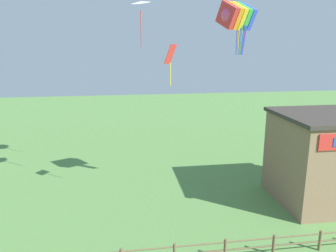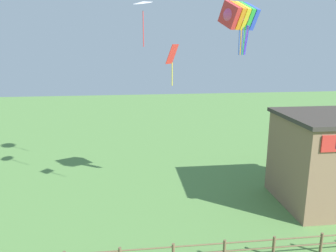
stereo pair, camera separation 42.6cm
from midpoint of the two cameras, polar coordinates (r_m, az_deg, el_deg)
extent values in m
cylinder|color=brown|center=(16.46, 9.14, -20.45)|extent=(0.14, 0.14, 1.06)
cylinder|color=brown|center=(17.26, 17.19, -19.17)|extent=(0.14, 0.14, 1.06)
cylinder|color=brown|center=(18.34, 24.30, -17.72)|extent=(0.14, 0.14, 1.06)
cylinder|color=brown|center=(15.78, 0.32, -20.31)|extent=(19.16, 0.07, 0.07)
cube|color=#84664C|center=(23.07, 25.90, -5.30)|extent=(6.45, 5.30, 5.48)
cube|color=#38332D|center=(22.36, 26.67, 1.66)|extent=(6.75, 5.60, 0.24)
ellipsoid|color=#E54C8C|center=(19.77, 11.20, 18.33)|extent=(2.61, 2.36, 1.57)
cube|color=red|center=(19.26, 9.61, 18.52)|extent=(0.98, 1.56, 1.60)
cube|color=orange|center=(19.51, 10.42, 18.43)|extent=(0.98, 1.56, 1.60)
cube|color=yellow|center=(19.77, 11.20, 18.33)|extent=(0.98, 1.56, 1.60)
cube|color=green|center=(20.03, 11.97, 18.23)|extent=(0.98, 1.56, 1.60)
cube|color=blue|center=(20.30, 12.71, 18.14)|extent=(0.98, 1.56, 1.60)
cylinder|color=blue|center=(19.53, 11.25, 14.43)|extent=(0.17, 0.28, 1.62)
cylinder|color=orange|center=(19.57, 11.51, 14.41)|extent=(0.13, 0.28, 1.62)
cylinder|color=blue|center=(19.60, 11.76, 14.40)|extent=(0.10, 0.29, 1.62)
cylinder|color=green|center=(19.64, 11.99, 14.39)|extent=(0.05, 0.28, 1.62)
cylinder|color=blue|center=(19.68, 12.20, 14.37)|extent=(0.10, 0.29, 1.62)
cylinder|color=purple|center=(19.72, 12.39, 14.36)|extent=(0.13, 0.28, 1.62)
cylinder|color=blue|center=(19.77, 12.55, 14.35)|extent=(0.17, 0.28, 1.62)
cone|color=white|center=(19.79, -5.47, 20.69)|extent=(1.60, 1.59, 0.33)
cylinder|color=red|center=(19.67, -5.37, 16.48)|extent=(0.05, 0.05, 1.99)
cube|color=red|center=(18.43, -0.25, 12.41)|extent=(0.82, 0.93, 1.06)
cylinder|color=yellow|center=(18.49, -0.25, 9.01)|extent=(0.05, 0.05, 1.28)
camera|label=1|loc=(0.21, -90.79, -0.20)|focal=35.00mm
camera|label=2|loc=(0.21, 89.21, 0.20)|focal=35.00mm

